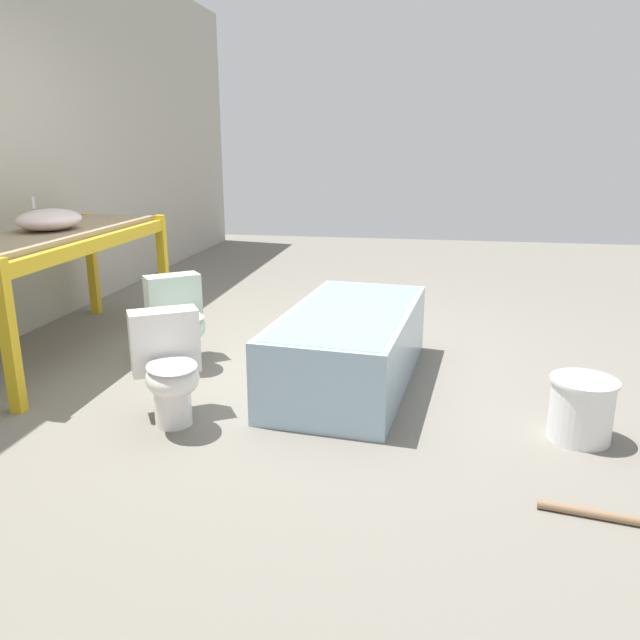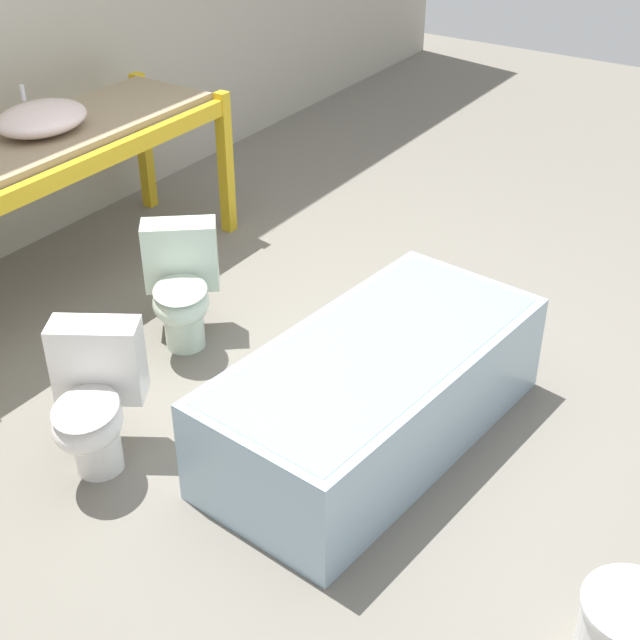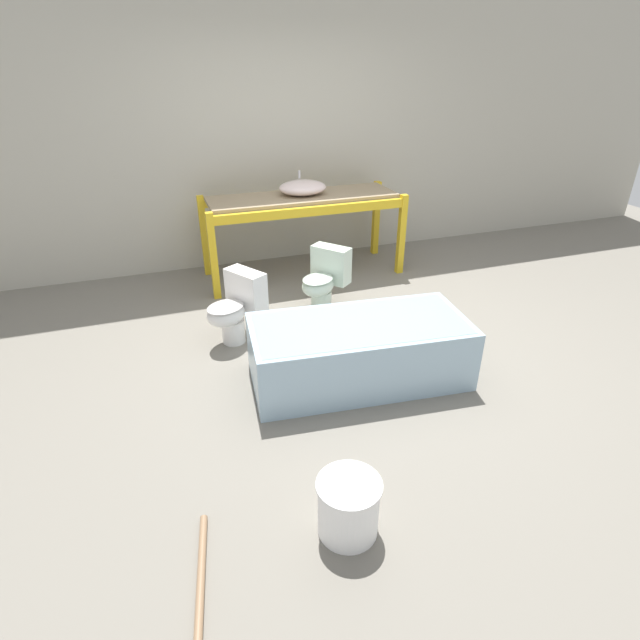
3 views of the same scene
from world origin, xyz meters
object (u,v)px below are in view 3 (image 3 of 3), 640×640
at_px(sink_basin, 303,188).
at_px(toilet_far, 236,306).
at_px(bathtub_main, 359,347).
at_px(bucket_white, 348,506).
at_px(toilet_near, 324,279).

height_order(sink_basin, toilet_far, sink_basin).
xyz_separation_m(sink_basin, bathtub_main, (-0.24, -2.12, -0.68)).
distance_m(sink_basin, bucket_white, 3.56).
bearing_deg(sink_basin, toilet_far, -128.31).
bearing_deg(bathtub_main, toilet_near, 88.92).
bearing_deg(bathtub_main, bucket_white, -109.35).
bearing_deg(toilet_far, sink_basin, 110.49).
relative_size(bathtub_main, bucket_white, 4.98).
height_order(toilet_near, toilet_far, same).
relative_size(sink_basin, toilet_near, 0.85).
relative_size(sink_basin, toilet_far, 0.85).
bearing_deg(bucket_white, toilet_far, 94.20).
distance_m(toilet_near, bucket_white, 2.54).
bearing_deg(toilet_far, bucket_white, -26.99).
relative_size(bathtub_main, toilet_far, 2.78).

